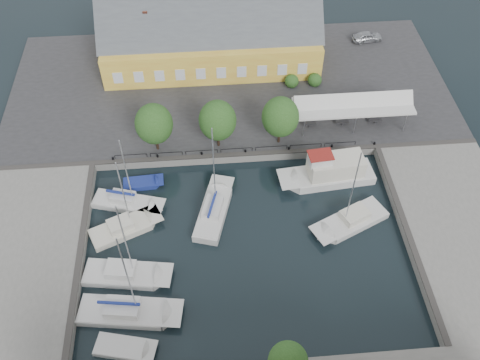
% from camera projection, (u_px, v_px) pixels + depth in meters
% --- Properties ---
extents(ground, '(140.00, 140.00, 0.00)m').
position_uv_depth(ground, '(245.00, 233.00, 54.85)').
color(ground, black).
rests_on(ground, ground).
extents(north_quay, '(56.00, 26.00, 1.00)m').
position_uv_depth(north_quay, '(229.00, 88.00, 69.66)').
color(north_quay, '#2D2D30').
rests_on(north_quay, ground).
extents(west_quay, '(12.00, 24.00, 1.00)m').
position_uv_depth(west_quay, '(22.00, 262.00, 51.96)').
color(west_quay, slate).
rests_on(west_quay, ground).
extents(east_quay, '(12.00, 24.00, 1.00)m').
position_uv_depth(east_quay, '(462.00, 232.00, 54.34)').
color(east_quay, slate).
rests_on(east_quay, ground).
extents(quay_edge_fittings, '(56.00, 24.72, 0.40)m').
position_uv_depth(quay_edge_fittings, '(241.00, 191.00, 57.19)').
color(quay_edge_fittings, '#383533').
rests_on(quay_edge_fittings, north_quay).
extents(warehouse, '(28.56, 14.00, 9.55)m').
position_uv_depth(warehouse, '(206.00, 39.00, 70.11)').
color(warehouse, gold).
rests_on(warehouse, north_quay).
extents(tent_canopy, '(14.00, 4.00, 2.83)m').
position_uv_depth(tent_canopy, '(353.00, 106.00, 62.41)').
color(tent_canopy, silver).
rests_on(tent_canopy, north_quay).
extents(quay_trees, '(18.20, 4.20, 6.30)m').
position_uv_depth(quay_trees, '(218.00, 120.00, 59.00)').
color(quay_trees, black).
rests_on(quay_trees, north_quay).
extents(car_silver, '(4.39, 2.15, 1.44)m').
position_uv_depth(car_silver, '(367.00, 37.00, 75.30)').
color(car_silver, '#ACAFB4').
rests_on(car_silver, north_quay).
extents(car_red, '(2.05, 3.88, 1.22)m').
position_uv_depth(car_red, '(213.00, 122.00, 63.67)').
color(car_red, '#551315').
rests_on(car_red, north_quay).
extents(center_sailboat, '(4.90, 9.00, 12.05)m').
position_uv_depth(center_sailboat, '(214.00, 211.00, 56.29)').
color(center_sailboat, silver).
rests_on(center_sailboat, ground).
extents(trawler, '(11.00, 4.14, 5.00)m').
position_uv_depth(trawler, '(330.00, 173.00, 58.99)').
color(trawler, silver).
rests_on(trawler, ground).
extents(east_boat_b, '(8.79, 6.09, 11.58)m').
position_uv_depth(east_boat_b, '(351.00, 222.00, 55.50)').
color(east_boat_b, silver).
rests_on(east_boat_b, ground).
extents(west_boat_a, '(8.01, 4.24, 10.45)m').
position_uv_depth(west_boat_a, '(127.00, 203.00, 57.10)').
color(west_boat_a, silver).
rests_on(west_boat_a, ground).
extents(west_boat_b, '(7.82, 5.34, 10.37)m').
position_uv_depth(west_boat_b, '(125.00, 229.00, 54.91)').
color(west_boat_b, beige).
rests_on(west_boat_b, ground).
extents(west_boat_c, '(8.84, 4.01, 11.54)m').
position_uv_depth(west_boat_c, '(126.00, 275.00, 51.26)').
color(west_boat_c, silver).
rests_on(west_boat_c, ground).
extents(west_boat_d, '(9.85, 4.21, 12.63)m').
position_uv_depth(west_boat_d, '(128.00, 313.00, 48.63)').
color(west_boat_d, silver).
rests_on(west_boat_d, ground).
extents(launch_sw, '(5.71, 3.23, 0.98)m').
position_uv_depth(launch_sw, '(125.00, 349.00, 46.55)').
color(launch_sw, silver).
rests_on(launch_sw, ground).
extents(launch_nw, '(4.60, 2.05, 0.88)m').
position_uv_depth(launch_nw, '(143.00, 184.00, 59.18)').
color(launch_nw, navy).
rests_on(launch_nw, ground).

